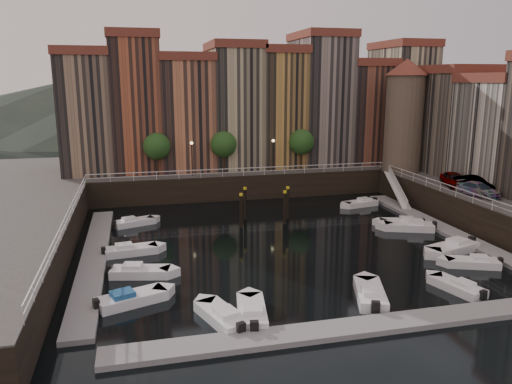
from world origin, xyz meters
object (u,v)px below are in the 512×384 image
object	(u,v)px
corner_tower	(404,114)
boat_left_2	(130,250)
mooring_pilings	(265,207)
gangway	(397,188)
boat_left_0	(130,299)
boat_left_1	(139,272)
car_a	(454,180)
car_b	(473,185)
car_c	(478,190)

from	to	relation	value
corner_tower	boat_left_2	distance (m)	37.88
corner_tower	mooring_pilings	xyz separation A→B (m)	(-19.95, -8.43, -8.54)
mooring_pilings	boat_left_2	xyz separation A→B (m)	(-13.41, -6.59, -1.30)
corner_tower	gangway	distance (m)	9.86
boat_left_0	boat_left_1	bearing A→B (deg)	62.49
mooring_pilings	car_a	world-z (taller)	car_a
car_a	gangway	bearing A→B (deg)	135.65
car_b	mooring_pilings	bearing A→B (deg)	155.85
car_a	car_b	xyz separation A→B (m)	(0.59, -2.38, -0.01)
corner_tower	car_c	size ratio (longest dim) A/B	3.02
boat_left_2	boat_left_0	bearing A→B (deg)	-96.62
mooring_pilings	boat_left_0	size ratio (longest dim) A/B	1.20
corner_tower	car_c	bearing A→B (deg)	-89.24
car_a	car_c	size ratio (longest dim) A/B	1.01
boat_left_1	car_a	world-z (taller)	car_a
car_a	car_c	bearing A→B (deg)	-78.02
corner_tower	car_a	distance (m)	12.11
mooring_pilings	car_b	bearing A→B (deg)	-11.38
boat_left_2	car_a	xyz separation A→B (m)	(33.82, 4.74, 3.44)
boat_left_0	car_c	world-z (taller)	car_c
gangway	boat_left_1	bearing A→B (deg)	-152.37
boat_left_2	car_c	size ratio (longest dim) A/B	1.01
boat_left_0	gangway	bearing A→B (deg)	13.67
boat_left_2	corner_tower	bearing A→B (deg)	17.24
boat_left_1	car_a	bearing A→B (deg)	29.40
mooring_pilings	car_c	size ratio (longest dim) A/B	1.25
boat_left_1	boat_left_2	xyz separation A→B (m)	(-0.68, 5.07, -0.00)
boat_left_2	car_b	distance (m)	34.65
boat_left_1	boat_left_2	size ratio (longest dim) A/B	1.02
corner_tower	car_a	xyz separation A→B (m)	(0.46, -10.27, -6.41)
gangway	boat_left_0	world-z (taller)	gangway
gangway	mooring_pilings	xyz separation A→B (m)	(-17.05, -3.93, -0.27)
corner_tower	car_b	bearing A→B (deg)	-85.28
gangway	boat_left_0	bearing A→B (deg)	-146.26
corner_tower	boat_left_0	world-z (taller)	corner_tower
car_a	corner_tower	bearing A→B (deg)	108.01
car_c	car_a	bearing A→B (deg)	72.03
boat_left_0	car_a	xyz separation A→B (m)	(33.76, 14.53, 3.42)
mooring_pilings	car_a	distance (m)	20.60
corner_tower	boat_left_0	distance (m)	42.67
corner_tower	boat_left_1	xyz separation A→B (m)	(-32.68, -20.09, -9.84)
car_c	boat_left_1	bearing A→B (deg)	174.94
gangway	car_a	xyz separation A→B (m)	(3.36, -5.77, 1.87)
mooring_pilings	car_b	world-z (taller)	car_b
boat_left_2	car_b	world-z (taller)	car_b
mooring_pilings	boat_left_1	xyz separation A→B (m)	(-12.73, -11.66, -1.29)
mooring_pilings	boat_left_1	distance (m)	17.31
boat_left_0	car_c	bearing A→B (deg)	-3.16
boat_left_1	car_c	world-z (taller)	car_c
gangway	mooring_pilings	bearing A→B (deg)	-167.03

